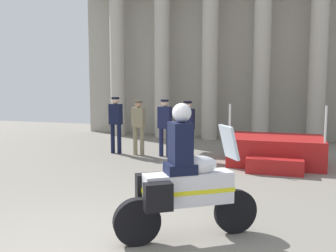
% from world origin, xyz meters
% --- Properties ---
extents(colonnade_backdrop, '(13.22, 1.47, 7.33)m').
position_xyz_m(colonnade_backdrop, '(0.62, 10.90, 3.77)').
color(colonnade_backdrop, '#A49F91').
rests_on(colonnade_backdrop, ground_plane).
extents(reviewing_stand, '(2.44, 2.29, 1.64)m').
position_xyz_m(reviewing_stand, '(2.24, 6.23, 0.36)').
color(reviewing_stand, '#A51919').
rests_on(reviewing_stand, ground_plane).
extents(officer_in_row_0, '(0.41, 0.27, 1.75)m').
position_xyz_m(officer_in_row_0, '(-2.54, 6.45, 1.04)').
color(officer_in_row_0, black).
rests_on(officer_in_row_0, ground_plane).
extents(officer_in_row_1, '(0.41, 0.27, 1.66)m').
position_xyz_m(officer_in_row_1, '(-1.76, 6.41, 0.98)').
color(officer_in_row_1, '#847A5B').
rests_on(officer_in_row_1, ground_plane).
extents(officer_in_row_2, '(0.41, 0.27, 1.70)m').
position_xyz_m(officer_in_row_2, '(-0.94, 6.42, 1.00)').
color(officer_in_row_2, '#191E42').
rests_on(officer_in_row_2, ground_plane).
extents(officer_in_row_3, '(0.41, 0.27, 1.67)m').
position_xyz_m(officer_in_row_3, '(-0.21, 6.30, 0.98)').
color(officer_in_row_3, black).
rests_on(officer_in_row_3, ground_plane).
extents(motorcycle_with_rider, '(1.81, 1.29, 1.90)m').
position_xyz_m(motorcycle_with_rider, '(1.12, 0.79, 0.79)').
color(motorcycle_with_rider, black).
rests_on(motorcycle_with_rider, ground_plane).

